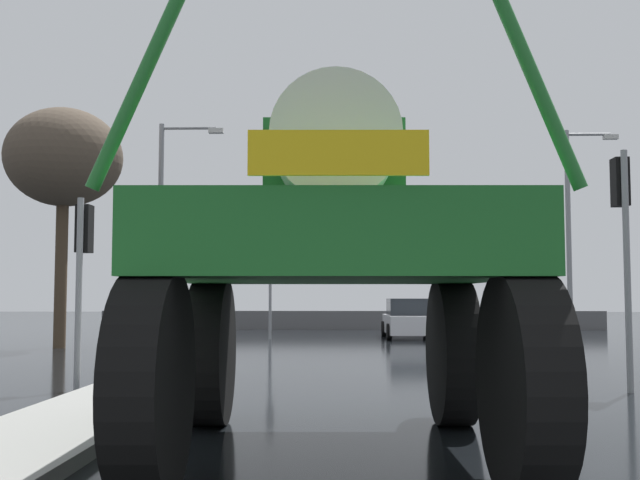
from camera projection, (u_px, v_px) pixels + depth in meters
name	position (u px, v px, depth m)	size (l,w,h in m)	color
ground_plane	(360.00, 357.00, 20.36)	(120.00, 120.00, 0.00)	black
median_island	(18.00, 447.00, 7.89)	(1.71, 11.81, 0.15)	gray
oversize_sprayer	(334.00, 263.00, 8.10)	(4.09, 5.35, 4.42)	black
sedan_ahead	(408.00, 319.00, 29.93)	(1.95, 4.13, 1.52)	silver
traffic_signal_near_left	(83.00, 250.00, 13.50)	(0.24, 0.54, 3.31)	gray
traffic_signal_near_right	(622.00, 216.00, 13.26)	(0.24, 0.54, 4.09)	gray
traffic_signal_far_left	(271.00, 271.00, 29.32)	(0.24, 0.55, 3.51)	gray
traffic_signal_far_right	(451.00, 258.00, 29.15)	(0.24, 0.55, 4.15)	gray
streetlight_far_left	(166.00, 219.00, 26.32)	(2.21, 0.24, 7.50)	gray
streetlight_far_right	(573.00, 223.00, 27.54)	(1.91, 0.24, 7.54)	gray
bare_tree_left	(64.00, 159.00, 24.43)	(3.65, 3.65, 7.53)	#473828
roadside_barrier	(352.00, 320.00, 37.35)	(24.29, 0.24, 0.90)	#59595B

